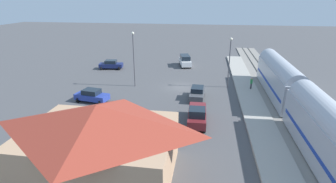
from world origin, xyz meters
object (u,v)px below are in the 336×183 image
(light_pole_near_platform, at_px, (230,57))
(light_pole_lot_center, at_px, (134,53))
(station_building, at_px, (100,139))
(sedan_navy, at_px, (111,65))
(sedan_blue, at_px, (92,95))
(sedan_charcoal, at_px, (197,93))
(suv_white, at_px, (185,60))
(pickup_maroon, at_px, (197,115))
(pedestrian_on_platform, at_px, (251,83))

(light_pole_near_platform, distance_m, light_pole_lot_center, 14.58)
(station_building, distance_m, sedan_navy, 32.82)
(sedan_blue, height_order, sedan_charcoal, same)
(suv_white, relative_size, light_pole_lot_center, 0.61)
(sedan_blue, distance_m, sedan_charcoal, 14.32)
(pickup_maroon, xyz_separation_m, sedan_charcoal, (0.32, -7.44, -0.15))
(station_building, bearing_deg, light_pole_lot_center, -81.33)
(light_pole_near_platform, bearing_deg, pedestrian_on_platform, 161.12)
(pedestrian_on_platform, height_order, pickup_maroon, pickup_maroon)
(suv_white, bearing_deg, sedan_charcoal, 100.43)
(pickup_maroon, bearing_deg, pedestrian_on_platform, -122.01)
(station_building, relative_size, light_pole_near_platform, 1.56)
(sedan_blue, distance_m, suv_white, 23.69)
(station_building, relative_size, pickup_maroon, 2.21)
(sedan_blue, bearing_deg, light_pole_near_platform, -154.16)
(sedan_blue, relative_size, light_pole_near_platform, 0.62)
(suv_white, bearing_deg, light_pole_near_platform, 122.44)
(sedan_navy, bearing_deg, light_pole_lot_center, 128.19)
(light_pole_lot_center, bearing_deg, light_pole_near_platform, -173.34)
(sedan_blue, height_order, light_pole_lot_center, light_pole_lot_center)
(pedestrian_on_platform, distance_m, pickup_maroon, 14.20)
(station_building, height_order, light_pole_near_platform, light_pole_near_platform)
(station_building, bearing_deg, pickup_maroon, -125.20)
(sedan_charcoal, height_order, light_pole_lot_center, light_pole_lot_center)
(sedan_navy, distance_m, sedan_charcoal, 22.06)
(pedestrian_on_platform, xyz_separation_m, light_pole_near_platform, (3.38, -1.15, 3.57))
(sedan_navy, bearing_deg, sedan_blue, 101.78)
(sedan_blue, bearing_deg, pedestrian_on_platform, -160.39)
(sedan_blue, height_order, light_pole_near_platform, light_pole_near_platform)
(station_building, bearing_deg, sedan_charcoal, -111.11)
(station_building, height_order, sedan_charcoal, station_building)
(light_pole_lot_center, bearing_deg, pedestrian_on_platform, -178.28)
(pedestrian_on_platform, height_order, sedan_navy, pedestrian_on_platform)
(sedan_blue, bearing_deg, sedan_navy, -78.22)
(pedestrian_on_platform, xyz_separation_m, sedan_navy, (25.29, -8.91, -0.40))
(station_building, relative_size, light_pole_lot_center, 1.42)
(station_building, bearing_deg, suv_white, -95.52)
(sedan_navy, relative_size, suv_white, 0.90)
(sedan_navy, height_order, light_pole_lot_center, light_pole_lot_center)
(pedestrian_on_platform, height_order, sedan_charcoal, pedestrian_on_platform)
(pedestrian_on_platform, bearing_deg, sedan_charcoal, 30.36)
(sedan_blue, relative_size, light_pole_lot_center, 0.56)
(pedestrian_on_platform, relative_size, sedan_navy, 0.36)
(pedestrian_on_platform, relative_size, suv_white, 0.33)
(pickup_maroon, relative_size, sedan_navy, 1.16)
(pickup_maroon, height_order, light_pole_lot_center, light_pole_lot_center)
(sedan_blue, xyz_separation_m, light_pole_near_platform, (-18.43, -8.93, 3.97))
(sedan_charcoal, bearing_deg, sedan_navy, -37.75)
(station_building, relative_size, sedan_navy, 2.55)
(suv_white, bearing_deg, pickup_maroon, 98.13)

